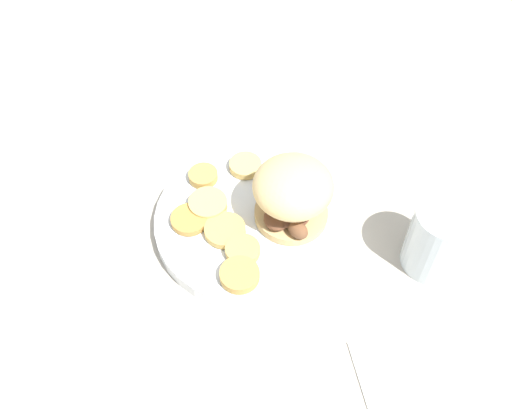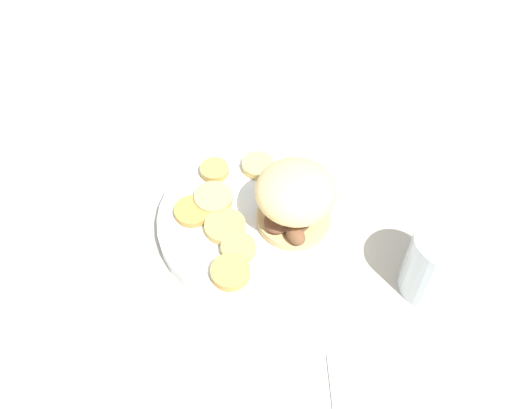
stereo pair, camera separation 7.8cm
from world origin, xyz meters
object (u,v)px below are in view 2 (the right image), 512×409
(drinking_glass, at_px, (438,263))
(fork, at_px, (216,118))
(sandwich, at_px, (296,196))
(dinner_plate, at_px, (256,220))

(drinking_glass, bearing_deg, fork, -38.02)
(sandwich, bearing_deg, drinking_glass, 161.19)
(fork, relative_size, drinking_glass, 1.39)
(fork, xyz_separation_m, drinking_glass, (-0.33, 0.26, 0.05))
(dinner_plate, height_order, fork, dinner_plate)
(dinner_plate, bearing_deg, drinking_glass, 165.93)
(sandwich, xyz_separation_m, fork, (0.15, -0.19, -0.07))
(dinner_plate, distance_m, drinking_glass, 0.24)
(dinner_plate, xyz_separation_m, drinking_glass, (-0.23, 0.06, 0.04))
(dinner_plate, bearing_deg, fork, -64.31)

